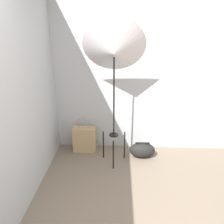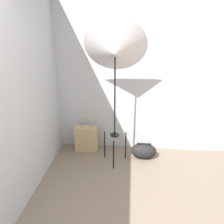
# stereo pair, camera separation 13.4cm
# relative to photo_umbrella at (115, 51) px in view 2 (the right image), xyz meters

# --- Properties ---
(wall_back) EXTENTS (8.00, 0.05, 2.60)m
(wall_back) POSITION_rel_photo_umbrella_xyz_m (0.36, 0.49, -0.38)
(wall_back) COLOR #B7BCC1
(wall_back) RESTS_ON ground_plane
(wall_side_left) EXTENTS (0.05, 8.00, 2.60)m
(wall_side_left) POSITION_rel_photo_umbrella_xyz_m (-0.99, -0.88, -0.38)
(wall_side_left) COLOR #B7BCC1
(wall_side_left) RESTS_ON ground_plane
(photo_umbrella) EXTENTS (0.85, 0.62, 2.09)m
(photo_umbrella) POSITION_rel_photo_umbrella_xyz_m (0.00, 0.00, 0.00)
(photo_umbrella) COLOR black
(photo_umbrella) RESTS_ON ground_plane
(tote_bag) EXTENTS (0.37, 0.17, 0.62)m
(tote_bag) POSITION_rel_photo_umbrella_xyz_m (-0.50, 0.29, -1.46)
(tote_bag) COLOR tan
(tote_bag) RESTS_ON ground_plane
(duffel_bag) EXTENTS (0.41, 0.25, 0.26)m
(duffel_bag) POSITION_rel_photo_umbrella_xyz_m (0.45, 0.14, -1.55)
(duffel_bag) COLOR black
(duffel_bag) RESTS_ON ground_plane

